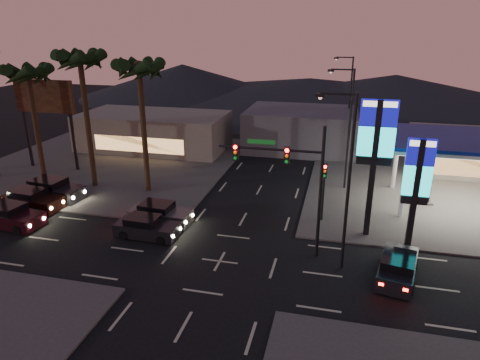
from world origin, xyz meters
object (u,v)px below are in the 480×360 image
(suv_station, at_px, (398,267))
(pylon_sign_tall, at_px, (376,142))
(pylon_sign_short, at_px, (417,177))
(gas_station, at_px, (477,144))
(car_lane_b_mid, at_px, (52,190))
(car_lane_b_front, at_px, (160,214))
(traffic_signal_mast, at_px, (291,172))
(car_lane_a_front, at_px, (147,227))
(car_lane_b_rear, at_px, (32,200))
(car_lane_a_mid, at_px, (10,216))

(suv_station, bearing_deg, pylon_sign_tall, 106.89)
(pylon_sign_tall, distance_m, pylon_sign_short, 3.20)
(gas_station, height_order, car_lane_b_mid, gas_station)
(car_lane_b_front, bearing_deg, pylon_sign_short, 1.35)
(traffic_signal_mast, xyz_separation_m, car_lane_b_front, (-9.32, 2.12, -4.55))
(car_lane_a_front, bearing_deg, car_lane_b_front, 90.07)
(car_lane_b_rear, bearing_deg, pylon_sign_short, 0.94)
(car_lane_b_rear, distance_m, suv_station, 26.18)
(pylon_sign_tall, height_order, car_lane_b_mid, pylon_sign_tall)
(suv_station, bearing_deg, traffic_signal_mast, 167.51)
(pylon_sign_tall, bearing_deg, pylon_sign_short, -21.80)
(car_lane_a_mid, distance_m, car_lane_b_mid, 4.94)
(car_lane_b_front, bearing_deg, car_lane_a_mid, -163.67)
(pylon_sign_tall, bearing_deg, car_lane_b_rear, -176.62)
(pylon_sign_tall, bearing_deg, car_lane_b_mid, 178.50)
(gas_station, bearing_deg, car_lane_b_mid, -169.52)
(car_lane_a_front, relative_size, suv_station, 0.94)
(gas_station, distance_m, car_lane_b_mid, 32.54)
(traffic_signal_mast, bearing_deg, car_lane_b_front, 167.18)
(car_lane_a_front, distance_m, car_lane_b_rear, 10.61)
(car_lane_a_mid, height_order, car_lane_b_rear, car_lane_a_mid)
(car_lane_a_mid, bearing_deg, car_lane_a_front, 4.26)
(pylon_sign_tall, distance_m, car_lane_b_rear, 25.15)
(traffic_signal_mast, height_order, car_lane_b_mid, traffic_signal_mast)
(car_lane_a_mid, height_order, car_lane_b_front, car_lane_a_mid)
(pylon_sign_tall, bearing_deg, traffic_signal_mast, -143.48)
(car_lane_b_rear, xyz_separation_m, suv_station, (25.95, -3.45, -0.04))
(pylon_sign_short, distance_m, suv_station, 5.66)
(pylon_sign_tall, xyz_separation_m, car_lane_b_mid, (-24.22, 0.64, -5.62))
(car_lane_a_mid, relative_size, suv_station, 1.06)
(pylon_sign_tall, relative_size, pylon_sign_short, 1.29)
(traffic_signal_mast, relative_size, car_lane_b_front, 1.76)
(car_lane_b_mid, bearing_deg, car_lane_a_mid, -87.26)
(car_lane_b_rear, bearing_deg, car_lane_a_front, -11.49)
(pylon_sign_short, height_order, car_lane_b_front, pylon_sign_short)
(gas_station, bearing_deg, traffic_signal_mast, -140.72)
(car_lane_b_front, relative_size, suv_station, 0.99)
(car_lane_b_rear, bearing_deg, traffic_signal_mast, -5.99)
(car_lane_a_front, bearing_deg, suv_station, -4.91)
(suv_station, bearing_deg, pylon_sign_short, 75.39)
(pylon_sign_tall, distance_m, car_lane_a_mid, 25.02)
(pylon_sign_tall, xyz_separation_m, traffic_signal_mast, (-4.74, -3.51, -1.17))
(pylon_sign_short, bearing_deg, car_lane_b_mid, 176.50)
(car_lane_b_front, relative_size, car_lane_b_rear, 0.94)
(car_lane_a_mid, xyz_separation_m, suv_station, (25.47, -0.60, -0.04))
(traffic_signal_mast, bearing_deg, car_lane_a_front, -179.73)
(pylon_sign_short, distance_m, traffic_signal_mast, 7.69)
(pylon_sign_short, height_order, car_lane_b_mid, pylon_sign_short)
(gas_station, xyz_separation_m, suv_station, (-6.01, -11.39, -4.41))
(pylon_sign_short, distance_m, car_lane_b_mid, 27.05)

